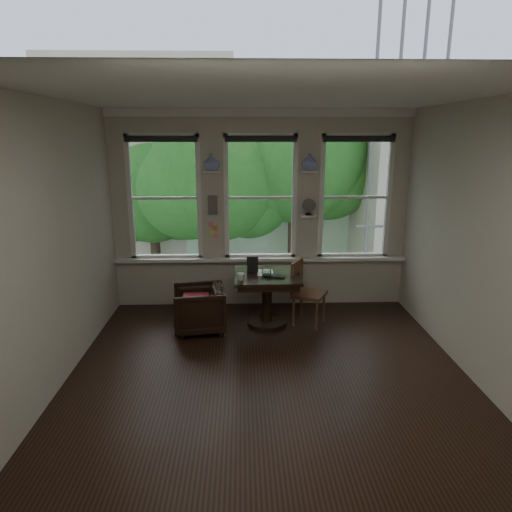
{
  "coord_description": "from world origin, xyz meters",
  "views": [
    {
      "loc": [
        -0.28,
        -4.7,
        2.63
      ],
      "look_at": [
        -0.11,
        0.9,
        1.14
      ],
      "focal_mm": 32.0,
      "sensor_mm": 36.0,
      "label": 1
    }
  ],
  "objects_px": {
    "mug": "(240,277)",
    "side_chair_right": "(309,293)",
    "table": "(267,300)",
    "armchair_left": "(199,309)",
    "laptop": "(273,277)"
  },
  "relations": [
    {
      "from": "mug",
      "to": "side_chair_right",
      "type": "bearing_deg",
      "value": 14.83
    },
    {
      "from": "table",
      "to": "side_chair_right",
      "type": "height_order",
      "value": "side_chair_right"
    },
    {
      "from": "armchair_left",
      "to": "laptop",
      "type": "bearing_deg",
      "value": 83.37
    },
    {
      "from": "armchair_left",
      "to": "mug",
      "type": "distance_m",
      "value": 0.75
    },
    {
      "from": "mug",
      "to": "table",
      "type": "bearing_deg",
      "value": 34.42
    },
    {
      "from": "armchair_left",
      "to": "side_chair_right",
      "type": "bearing_deg",
      "value": 88.88
    },
    {
      "from": "side_chair_right",
      "to": "table",
      "type": "bearing_deg",
      "value": 116.45
    },
    {
      "from": "table",
      "to": "armchair_left",
      "type": "relative_size",
      "value": 1.3
    },
    {
      "from": "side_chair_right",
      "to": "mug",
      "type": "relative_size",
      "value": 8.99
    },
    {
      "from": "side_chair_right",
      "to": "armchair_left",
      "type": "bearing_deg",
      "value": 122.69
    },
    {
      "from": "table",
      "to": "laptop",
      "type": "bearing_deg",
      "value": -66.95
    },
    {
      "from": "armchair_left",
      "to": "laptop",
      "type": "xyz_separation_m",
      "value": [
        1.01,
        0.02,
        0.45
      ]
    },
    {
      "from": "armchair_left",
      "to": "laptop",
      "type": "height_order",
      "value": "laptop"
    },
    {
      "from": "armchair_left",
      "to": "mug",
      "type": "xyz_separation_m",
      "value": [
        0.58,
        -0.08,
        0.48
      ]
    },
    {
      "from": "side_chair_right",
      "to": "laptop",
      "type": "relative_size",
      "value": 2.94
    }
  ]
}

